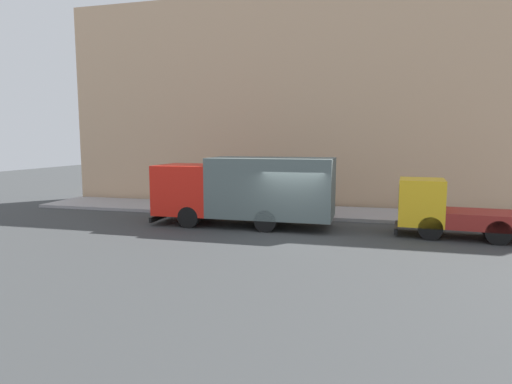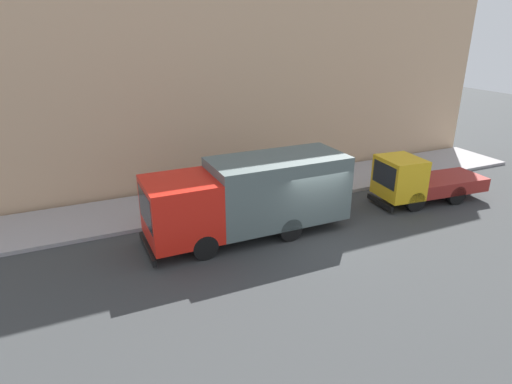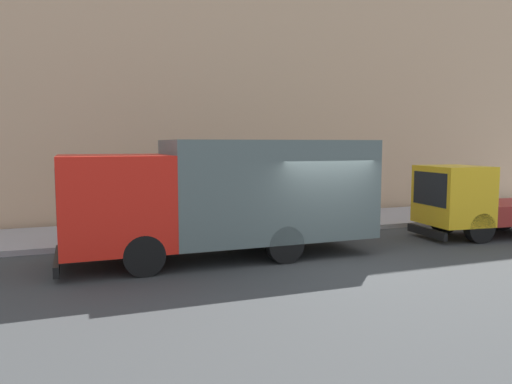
{
  "view_description": "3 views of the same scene",
  "coord_description": "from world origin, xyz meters",
  "px_view_note": "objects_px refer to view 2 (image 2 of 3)",
  "views": [
    {
      "loc": [
        -16.98,
        -2.8,
        3.76
      ],
      "look_at": [
        0.78,
        1.79,
        1.54
      ],
      "focal_mm": 30.05,
      "sensor_mm": 36.0,
      "label": 1
    },
    {
      "loc": [
        -13.14,
        8.53,
        7.81
      ],
      "look_at": [
        1.78,
        1.72,
        1.41
      ],
      "focal_mm": 30.51,
      "sensor_mm": 36.0,
      "label": 2
    },
    {
      "loc": [
        -10.8,
        5.96,
        2.92
      ],
      "look_at": [
        1.48,
        1.31,
        1.61
      ],
      "focal_mm": 34.04,
      "sensor_mm": 36.0,
      "label": 3
    }
  ],
  "objects_px": {
    "traffic_cone_orange": "(152,211)",
    "small_flatbed_truck": "(419,181)",
    "street_sign_post": "(226,179)",
    "pedestrian_walking": "(226,182)",
    "large_utility_truck": "(251,195)",
    "pedestrian_standing": "(189,187)"
  },
  "relations": [
    {
      "from": "small_flatbed_truck",
      "to": "pedestrian_standing",
      "type": "height_order",
      "value": "small_flatbed_truck"
    },
    {
      "from": "small_flatbed_truck",
      "to": "pedestrian_standing",
      "type": "bearing_deg",
      "value": 76.35
    },
    {
      "from": "traffic_cone_orange",
      "to": "street_sign_post",
      "type": "relative_size",
      "value": 0.27
    },
    {
      "from": "small_flatbed_truck",
      "to": "street_sign_post",
      "type": "xyz_separation_m",
      "value": [
        2.45,
        8.49,
        0.54
      ]
    },
    {
      "from": "pedestrian_standing",
      "to": "street_sign_post",
      "type": "height_order",
      "value": "street_sign_post"
    },
    {
      "from": "pedestrian_walking",
      "to": "street_sign_post",
      "type": "xyz_separation_m",
      "value": [
        -1.11,
        0.38,
        0.55
      ]
    },
    {
      "from": "small_flatbed_truck",
      "to": "pedestrian_walking",
      "type": "distance_m",
      "value": 8.85
    },
    {
      "from": "large_utility_truck",
      "to": "traffic_cone_orange",
      "type": "distance_m",
      "value": 4.47
    },
    {
      "from": "large_utility_truck",
      "to": "small_flatbed_truck",
      "type": "height_order",
      "value": "large_utility_truck"
    },
    {
      "from": "traffic_cone_orange",
      "to": "street_sign_post",
      "type": "distance_m",
      "value": 3.38
    },
    {
      "from": "pedestrian_walking",
      "to": "pedestrian_standing",
      "type": "distance_m",
      "value": 1.81
    },
    {
      "from": "pedestrian_walking",
      "to": "street_sign_post",
      "type": "height_order",
      "value": "street_sign_post"
    },
    {
      "from": "traffic_cone_orange",
      "to": "pedestrian_walking",
      "type": "bearing_deg",
      "value": -80.79
    },
    {
      "from": "pedestrian_standing",
      "to": "traffic_cone_orange",
      "type": "xyz_separation_m",
      "value": [
        -0.34,
        1.74,
        -0.65
      ]
    },
    {
      "from": "traffic_cone_orange",
      "to": "small_flatbed_truck",
      "type": "bearing_deg",
      "value": -104.36
    },
    {
      "from": "small_flatbed_truck",
      "to": "pedestrian_walking",
      "type": "relative_size",
      "value": 3.29
    },
    {
      "from": "small_flatbed_truck",
      "to": "large_utility_truck",
      "type": "bearing_deg",
      "value": 93.6
    },
    {
      "from": "small_flatbed_truck",
      "to": "street_sign_post",
      "type": "bearing_deg",
      "value": 78.8
    },
    {
      "from": "small_flatbed_truck",
      "to": "street_sign_post",
      "type": "height_order",
      "value": "street_sign_post"
    },
    {
      "from": "traffic_cone_orange",
      "to": "street_sign_post",
      "type": "xyz_separation_m",
      "value": [
        -0.53,
        -3.16,
        1.09
      ]
    },
    {
      "from": "small_flatbed_truck",
      "to": "traffic_cone_orange",
      "type": "bearing_deg",
      "value": 80.53
    },
    {
      "from": "large_utility_truck",
      "to": "small_flatbed_truck",
      "type": "relative_size",
      "value": 1.44
    }
  ]
}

